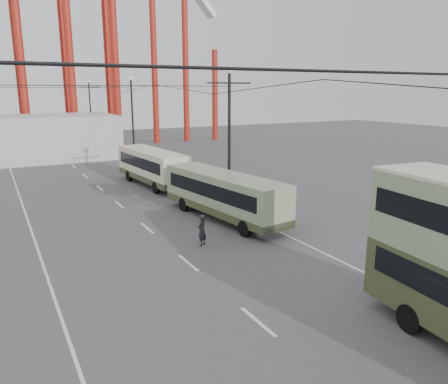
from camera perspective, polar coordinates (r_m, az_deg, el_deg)
ground at (r=13.86m, az=17.90°, el=-22.06°), size 160.00×160.00×0.00m
road_markings at (r=29.40m, az=-12.08°, el=-2.61°), size 12.52×120.00×0.01m
lamp_post_mid at (r=29.39m, az=0.69°, el=6.97°), size 3.20×0.44×9.32m
lamp_post_far at (r=49.73m, az=-11.85°, el=9.24°), size 3.20×0.44×9.32m
lamp_post_distant at (r=71.06m, az=-17.04°, el=10.05°), size 3.20×0.44×9.32m
fairground_shed at (r=54.89m, az=-25.64°, el=6.30°), size 22.00×10.00×5.00m
single_decker_green at (r=26.90m, az=-0.07°, el=-0.24°), size 3.70×10.34×2.86m
single_decker_cream at (r=37.13m, az=-9.37°, el=3.40°), size 3.18×9.66×2.95m
pedestrian at (r=22.56m, az=-2.90°, el=-4.99°), size 0.72×0.67×1.66m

